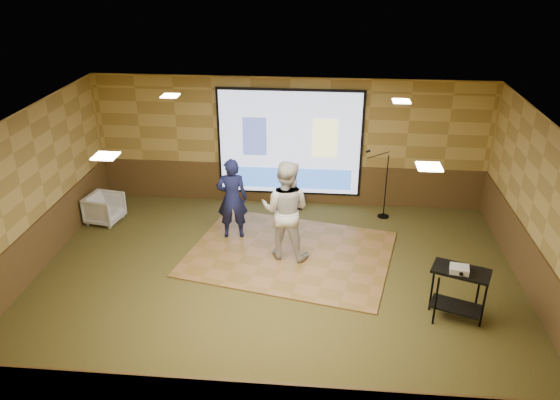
# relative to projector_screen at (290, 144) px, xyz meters

# --- Properties ---
(ground) EXTENTS (9.00, 9.00, 0.00)m
(ground) POSITION_rel_projector_screen_xyz_m (0.00, -3.44, -1.47)
(ground) COLOR #313819
(ground) RESTS_ON ground
(room_shell) EXTENTS (9.04, 7.04, 3.02)m
(room_shell) POSITION_rel_projector_screen_xyz_m (0.00, -3.44, 0.62)
(room_shell) COLOR tan
(room_shell) RESTS_ON ground
(wainscot_back) EXTENTS (9.00, 0.04, 0.95)m
(wainscot_back) POSITION_rel_projector_screen_xyz_m (0.00, 0.04, -1.00)
(wainscot_back) COLOR #54381C
(wainscot_back) RESTS_ON ground
(wainscot_left) EXTENTS (0.04, 7.00, 0.95)m
(wainscot_left) POSITION_rel_projector_screen_xyz_m (-4.48, -3.44, -1.00)
(wainscot_left) COLOR #54381C
(wainscot_left) RESTS_ON ground
(wainscot_right) EXTENTS (0.04, 7.00, 0.95)m
(wainscot_right) POSITION_rel_projector_screen_xyz_m (4.48, -3.44, -1.00)
(wainscot_right) COLOR #54381C
(wainscot_right) RESTS_ON ground
(projector_screen) EXTENTS (3.32, 0.06, 2.52)m
(projector_screen) POSITION_rel_projector_screen_xyz_m (0.00, 0.00, 0.00)
(projector_screen) COLOR black
(projector_screen) RESTS_ON room_shell
(downlight_nw) EXTENTS (0.32, 0.32, 0.02)m
(downlight_nw) POSITION_rel_projector_screen_xyz_m (-2.20, -1.64, 1.50)
(downlight_nw) COLOR beige
(downlight_nw) RESTS_ON room_shell
(downlight_ne) EXTENTS (0.32, 0.32, 0.02)m
(downlight_ne) POSITION_rel_projector_screen_xyz_m (2.20, -1.64, 1.50)
(downlight_ne) COLOR beige
(downlight_ne) RESTS_ON room_shell
(downlight_sw) EXTENTS (0.32, 0.32, 0.02)m
(downlight_sw) POSITION_rel_projector_screen_xyz_m (-2.20, -4.94, 1.50)
(downlight_sw) COLOR beige
(downlight_sw) RESTS_ON room_shell
(downlight_se) EXTENTS (0.32, 0.32, 0.02)m
(downlight_se) POSITION_rel_projector_screen_xyz_m (2.20, -4.94, 1.50)
(downlight_se) COLOR beige
(downlight_se) RESTS_ON room_shell
(dance_floor) EXTENTS (4.43, 3.72, 0.03)m
(dance_floor) POSITION_rel_projector_screen_xyz_m (0.19, -2.38, -1.46)
(dance_floor) COLOR olive
(dance_floor) RESTS_ON ground
(player_left) EXTENTS (0.68, 0.49, 1.73)m
(player_left) POSITION_rel_projector_screen_xyz_m (-1.05, -1.78, -0.58)
(player_left) COLOR #151942
(player_left) RESTS_ON dance_floor
(player_right) EXTENTS (1.09, 0.92, 1.99)m
(player_right) POSITION_rel_projector_screen_xyz_m (0.11, -2.47, -0.45)
(player_right) COLOR beige
(player_right) RESTS_ON dance_floor
(av_table) EXTENTS (0.89, 0.47, 0.94)m
(av_table) POSITION_rel_projector_screen_xyz_m (3.06, -4.18, -0.82)
(av_table) COLOR black
(av_table) RESTS_ON ground
(projector) EXTENTS (0.33, 0.29, 0.10)m
(projector) POSITION_rel_projector_screen_xyz_m (3.00, -4.25, -0.49)
(projector) COLOR silver
(projector) RESTS_ON av_table
(mic_stand) EXTENTS (0.63, 0.26, 1.61)m
(mic_stand) POSITION_rel_projector_screen_xyz_m (2.13, -0.55, -0.98)
(mic_stand) COLOR black
(mic_stand) RESTS_ON ground
(banquet_chair) EXTENTS (0.82, 0.81, 0.65)m
(banquet_chair) POSITION_rel_projector_screen_xyz_m (-4.00, -1.34, -1.15)
(banquet_chair) COLOR gray
(banquet_chair) RESTS_ON ground
(duffel_bag) EXTENTS (0.48, 0.36, 0.27)m
(duffel_bag) POSITION_rel_projector_screen_xyz_m (0.14, -0.20, -1.34)
(duffel_bag) COLOR black
(duffel_bag) RESTS_ON ground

